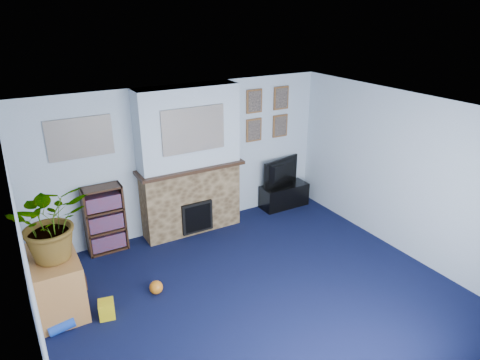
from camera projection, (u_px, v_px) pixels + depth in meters
floor at (257, 295)px, 5.56m from camera, size 5.00×4.50×0.01m
ceiling at (260, 114)px, 4.65m from camera, size 5.00×4.50×0.01m
wall_back at (184, 159)px, 6.91m from camera, size 5.00×0.04×2.40m
wall_front at (413, 327)px, 3.30m from camera, size 5.00×0.04×2.40m
wall_left at (30, 273)px, 3.95m from camera, size 0.04×4.50×2.40m
wall_right at (403, 175)px, 6.25m from camera, size 0.04×4.50×2.40m
chimney_breast at (190, 163)px, 6.75m from camera, size 1.72×0.50×2.40m
collage_main at (194, 130)px, 6.36m from camera, size 1.00×0.03×0.68m
collage_left at (80, 138)px, 5.97m from camera, size 0.90×0.03×0.58m
portrait_tl at (254, 101)px, 7.19m from camera, size 0.30×0.03×0.40m
portrait_tr at (281, 98)px, 7.44m from camera, size 0.30×0.03×0.40m
portrait_bl at (254, 130)px, 7.38m from camera, size 0.30×0.03×0.40m
portrait_br at (280, 126)px, 7.63m from camera, size 0.30×0.03×0.40m
tv_stand at (284, 195)px, 7.96m from camera, size 0.89×0.38×0.42m
television at (284, 172)px, 7.80m from camera, size 0.85×0.29×0.49m
bookshelf at (105, 220)px, 6.42m from camera, size 0.58×0.28×1.05m
sideboard at (57, 284)px, 5.22m from camera, size 0.53×0.96×0.74m
potted_plant at (50, 221)px, 4.87m from camera, size 0.85×0.74×0.95m
mantel_clock at (185, 163)px, 6.66m from camera, size 0.11×0.06×0.15m
mantel_candle at (205, 159)px, 6.81m from camera, size 0.05×0.05×0.16m
mantel_teddy at (161, 168)px, 6.48m from camera, size 0.12×0.12×0.12m
mantel_can at (230, 155)px, 7.03m from camera, size 0.06×0.06×0.12m
green_crate at (55, 300)px, 5.25m from camera, size 0.44×0.39×0.29m
toy_ball at (156, 287)px, 5.57m from camera, size 0.18×0.18×0.18m
toy_block at (107, 309)px, 5.14m from camera, size 0.21×0.21×0.22m
toy_tube at (62, 326)px, 4.93m from camera, size 0.31×0.13×0.17m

